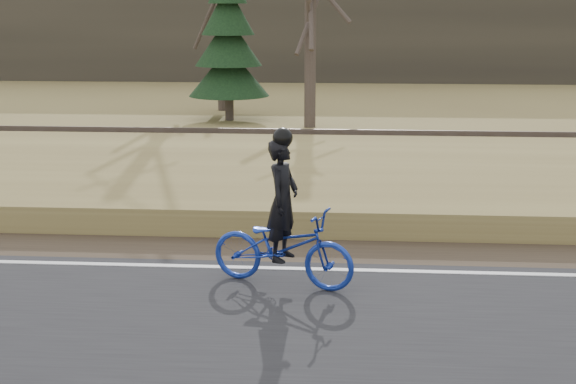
{
  "coord_description": "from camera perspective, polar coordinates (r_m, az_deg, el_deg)",
  "views": [
    {
      "loc": [
        -2.22,
        -10.5,
        3.69
      ],
      "look_at": [
        -3.02,
        0.5,
        1.1
      ],
      "focal_mm": 50.0,
      "sensor_mm": 36.0,
      "label": 1
    }
  ],
  "objects": [
    {
      "name": "edge_line",
      "position": [
        11.51,
        15.14,
        -5.61
      ],
      "size": [
        120.0,
        0.12,
        0.01
      ],
      "primitive_type": "cube",
      "color": "silver",
      "rests_on": "road"
    },
    {
      "name": "conifer",
      "position": [
        26.08,
        -4.27,
        10.54
      ],
      "size": [
        2.6,
        2.6,
        5.25
      ],
      "color": "#473B34",
      "rests_on": "ground"
    },
    {
      "name": "railroad",
      "position": [
        18.9,
        10.87,
        3.35
      ],
      "size": [
        120.0,
        2.4,
        0.29
      ],
      "color": "black",
      "rests_on": "ballast"
    },
    {
      "name": "embankment",
      "position": [
        15.26,
        12.41,
        -0.23
      ],
      "size": [
        120.0,
        5.0,
        0.44
      ],
      "primitive_type": "cube",
      "color": "olive",
      "rests_on": "ground"
    },
    {
      "name": "cyclist",
      "position": [
        10.52,
        -0.37,
        -3.19
      ],
      "size": [
        2.08,
        1.24,
        2.1
      ],
      "rotation": [
        0.0,
        0.0,
        1.27
      ],
      "color": "navy",
      "rests_on": "road"
    },
    {
      "name": "shoulder",
      "position": [
        12.46,
        14.28,
        -4.33
      ],
      "size": [
        120.0,
        1.6,
        0.04
      ],
      "primitive_type": "cube",
      "color": "#473A2B",
      "rests_on": "ground"
    },
    {
      "name": "treeline_backdrop",
      "position": [
        40.56,
        7.47,
        12.14
      ],
      "size": [
        120.0,
        4.0,
        6.0
      ],
      "primitive_type": "cube",
      "color": "#383328",
      "rests_on": "ground"
    },
    {
      "name": "bare_tree_near_left",
      "position": [
        24.46,
        1.61,
        12.16
      ],
      "size": [
        0.36,
        0.36,
        6.47
      ],
      "primitive_type": "cylinder",
      "color": "#473B34",
      "rests_on": "ground"
    },
    {
      "name": "ground",
      "position": [
        11.35,
        15.3,
        -6.25
      ],
      "size": [
        120.0,
        120.0,
        0.0
      ],
      "primitive_type": "plane",
      "color": "olive",
      "rests_on": "ground"
    },
    {
      "name": "road",
      "position": [
        9.07,
        18.31,
        -11.29
      ],
      "size": [
        120.0,
        6.0,
        0.06
      ],
      "primitive_type": "cube",
      "color": "black",
      "rests_on": "ground"
    },
    {
      "name": "ballast",
      "position": [
        18.95,
        10.83,
        2.45
      ],
      "size": [
        120.0,
        3.0,
        0.45
      ],
      "primitive_type": "cube",
      "color": "slate",
      "rests_on": "ground"
    }
  ]
}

